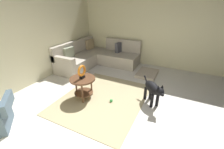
{
  "coord_description": "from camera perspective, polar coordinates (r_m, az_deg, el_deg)",
  "views": [
    {
      "loc": [
        -2.55,
        -0.89,
        2.15
      ],
      "look_at": [
        0.45,
        0.6,
        0.55
      ],
      "focal_mm": 24.51,
      "sensor_mm": 36.0,
      "label": 1
    }
  ],
  "objects": [
    {
      "name": "torus_sculpture",
      "position": [
        3.56,
        -11.2,
        1.12
      ],
      "size": [
        0.28,
        0.08,
        0.33
      ],
      "color": "black",
      "rests_on": "side_table"
    },
    {
      "name": "wall_right",
      "position": [
        5.62,
        17.75,
        16.19
      ],
      "size": [
        0.12,
        6.0,
        2.7
      ],
      "primitive_type": "cube",
      "color": "beige",
      "rests_on": "ground_plane"
    },
    {
      "name": "dog_toy_ball",
      "position": [
        3.66,
        -0.31,
        -9.71
      ],
      "size": [
        0.08,
        0.08,
        0.08
      ],
      "primitive_type": "sphere",
      "color": "green",
      "rests_on": "ground_plane"
    },
    {
      "name": "dog_bed_mat",
      "position": [
        5.09,
        13.01,
        0.39
      ],
      "size": [
        0.8,
        0.6,
        0.09
      ],
      "primitive_type": "cube",
      "color": "#B2A38E",
      "rests_on": "ground_plane"
    },
    {
      "name": "sectional_couch",
      "position": [
        5.71,
        -5.87,
        6.37
      ],
      "size": [
        2.2,
        2.25,
        0.88
      ],
      "color": "#B2A899",
      "rests_on": "ground_plane"
    },
    {
      "name": "area_rug",
      "position": [
        3.8,
        -3.41,
        -8.9
      ],
      "size": [
        2.3,
        1.9,
        0.01
      ],
      "primitive_type": "cube",
      "color": "tan",
      "rests_on": "ground_plane"
    },
    {
      "name": "wall_back",
      "position": [
        4.68,
        -30.17,
        12.32
      ],
      "size": [
        6.0,
        0.12,
        2.7
      ],
      "primitive_type": "cube",
      "color": "beige",
      "rests_on": "ground_plane"
    },
    {
      "name": "ground_plane",
      "position": [
        3.49,
        5.71,
        -13.77
      ],
      "size": [
        6.0,
        6.0,
        0.1
      ],
      "primitive_type": "cube",
      "color": "silver"
    },
    {
      "name": "dog",
      "position": [
        3.55,
        15.09,
        -5.42
      ],
      "size": [
        0.66,
        0.61,
        0.63
      ],
      "rotation": [
        0.0,
        0.0,
        2.31
      ],
      "color": "black",
      "rests_on": "ground_plane"
    },
    {
      "name": "side_table",
      "position": [
        3.69,
        -10.82,
        -3.05
      ],
      "size": [
        0.6,
        0.6,
        0.54
      ],
      "color": "brown",
      "rests_on": "ground_plane"
    }
  ]
}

